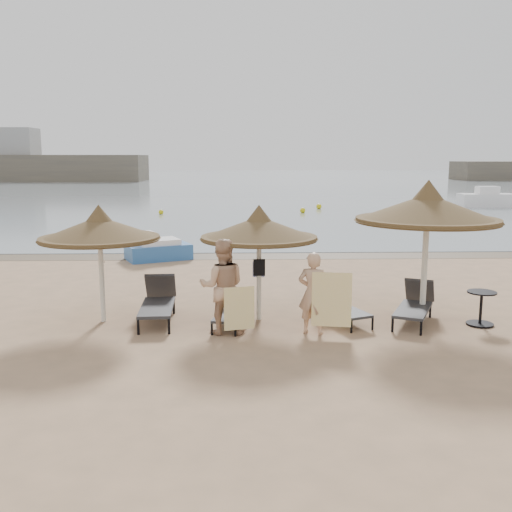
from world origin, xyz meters
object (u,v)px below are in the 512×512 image
at_px(palapa_right, 427,209).
at_px(lounger_near_left, 233,309).
at_px(lounger_near_right, 339,305).
at_px(person_right, 313,287).
at_px(side_table, 481,309).
at_px(palapa_left, 99,229).
at_px(pedal_boat, 157,249).
at_px(lounger_far_right, 415,304).
at_px(lounger_far_left, 158,301).
at_px(person_left, 222,279).
at_px(palapa_center, 259,229).

height_order(palapa_right, lounger_near_left, palapa_right).
relative_size(lounger_near_right, person_right, 0.92).
height_order(lounger_near_left, side_table, side_table).
bearing_deg(palapa_left, pedal_boat, 89.13).
distance_m(lounger_near_right, lounger_far_right, 1.72).
relative_size(palapa_right, side_table, 4.23).
bearing_deg(lounger_far_left, pedal_boat, 95.29).
bearing_deg(side_table, lounger_far_right, 164.90).
xyz_separation_m(lounger_near_left, pedal_boat, (-2.80, 8.20, 0.05)).
relative_size(palapa_left, lounger_near_right, 1.43).
bearing_deg(lounger_far_left, palapa_left, -176.41).
bearing_deg(palapa_left, person_right, -12.60).
xyz_separation_m(lounger_far_right, pedal_boat, (-6.92, 8.10, -0.01)).
bearing_deg(lounger_near_left, person_left, -95.20).
bearing_deg(lounger_near_right, lounger_far_left, 155.66).
bearing_deg(palapa_center, lounger_far_left, 177.84).
bearing_deg(palapa_center, side_table, -6.97).
distance_m(palapa_right, lounger_far_left, 6.40).
relative_size(lounger_far_right, person_left, 0.87).
xyz_separation_m(palapa_center, palapa_right, (3.74, -0.11, 0.44)).
bearing_deg(palapa_left, lounger_near_right, -0.65).
height_order(palapa_right, lounger_far_right, palapa_right).
bearing_deg(person_left, side_table, -176.04).
bearing_deg(palapa_right, lounger_near_right, -179.87).
bearing_deg(person_left, lounger_near_right, -161.37).
xyz_separation_m(lounger_far_left, person_left, (1.50, -1.07, 0.74)).
distance_m(person_right, pedal_boat, 10.04).
bearing_deg(pedal_boat, side_table, -69.78).
relative_size(lounger_far_left, lounger_far_right, 1.06).
bearing_deg(pedal_boat, palapa_right, -72.31).
height_order(palapa_left, palapa_right, palapa_right).
bearing_deg(lounger_far_left, person_right, -21.74).
relative_size(palapa_center, lounger_far_right, 1.30).
height_order(lounger_near_right, person_left, person_left).
relative_size(lounger_near_left, person_left, 0.75).
height_order(side_table, pedal_boat, pedal_boat).
relative_size(lounger_near_right, person_left, 0.80).
bearing_deg(lounger_far_left, side_table, -8.19).
height_order(palapa_center, person_right, palapa_center).
bearing_deg(palapa_right, person_left, -168.99).
bearing_deg(palapa_right, lounger_far_right, -149.91).
bearing_deg(person_right, palapa_left, 5.29).
xyz_separation_m(lounger_near_left, lounger_near_right, (2.41, 0.21, 0.02)).
height_order(palapa_left, person_right, palapa_left).
xyz_separation_m(lounger_far_right, side_table, (1.36, -0.37, -0.04)).
distance_m(palapa_left, person_right, 4.85).
bearing_deg(side_table, lounger_near_left, 177.15).
distance_m(lounger_far_left, person_left, 1.99).
relative_size(lounger_far_left, person_left, 0.93).
bearing_deg(pedal_boat, palapa_left, -115.00).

